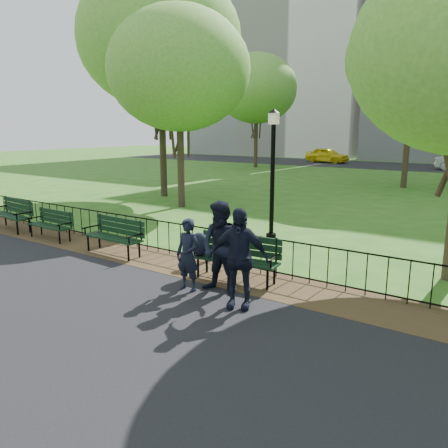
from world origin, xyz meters
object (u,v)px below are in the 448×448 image
Objects in this scene: taxi at (327,155)px; person_left at (188,255)px; park_bench_left_c at (14,211)px; tree_far_c at (415,57)px; person_right at (239,258)px; tree_far_w at (257,89)px; park_bench_left_a at (116,232)px; tree_near_w at (179,70)px; park_bench_main at (219,248)px; tree_mid_w at (160,39)px; park_bench_left_b at (52,221)px; lamppost at (273,170)px; person_mid at (222,248)px.

person_left is at bearing -153.07° from taxi.
park_bench_left_c is 0.20× the size of tree_far_c.
tree_far_w is at bearing 98.80° from person_right.
taxi is at bearing 124.61° from tree_far_c.
park_bench_left_a is 0.20× the size of tree_far_w.
tree_near_w is 13.74m from tree_far_c.
tree_near_w is 4.28× the size of person_right.
park_bench_left_c is 1.06× the size of person_right.
park_bench_main is at bearing 116.69° from person_right.
park_bench_main is 0.98m from person_left.
park_bench_left_a is 0.99× the size of person_right.
tree_mid_w is 5.60× the size of person_right.
park_bench_left_b is 0.18× the size of tree_far_w.
lamppost is at bearing 56.69° from park_bench_left_a.
tree_mid_w is at bearing 131.09° from park_bench_main.
tree_near_w is at bearing 128.46° from park_bench_main.
park_bench_left_c is at bearing -165.89° from taxi.
person_right is (4.63, -1.19, 0.35)m from park_bench_left_a.
park_bench_left_a is 12.38m from tree_mid_w.
tree_mid_w is 14.85m from person_left.
tree_mid_w reaches higher than person_left.
park_bench_main is 0.54× the size of lamppost.
person_mid is (8.94, -0.82, 0.32)m from park_bench_left_c.
tree_mid_w is at bearing 133.60° from person_mid.
tree_near_w is at bearing 94.93° from park_bench_left_b.
person_mid reaches higher than park_bench_left_a.
tree_mid_w is (-8.61, 4.72, 5.26)m from lamppost.
park_bench_left_c is at bearing -113.61° from tree_far_c.
tree_near_w is 28.37m from taxi.
park_bench_left_b is at bearing 172.78° from park_bench_main.
person_right is (1.23, -1.12, 0.26)m from park_bench_main.
park_bench_left_a is 3.49m from person_left.
tree_far_w is at bearing 116.08° from person_left.
tree_far_w is 30.62m from person_mid.
park_bench_left_a is 0.18× the size of tree_mid_w.
park_bench_left_b is 6.80m from lamppost.
tree_far_c is at bearing 48.07° from tree_mid_w.
park_bench_main is at bearing -42.40° from tree_mid_w.
taxi is (-4.75, 34.17, 0.20)m from park_bench_left_b.
park_bench_left_b is 6.84m from person_mid.
park_bench_left_c is 10.83m from tree_mid_w.
park_bench_left_c is 34.23m from taxi.
tree_far_c reaches higher than person_right.
tree_far_w is at bearing 169.91° from taxi.
park_bench_main is 29.80m from tree_far_w.
tree_far_c is at bearing 73.53° from park_bench_left_b.
person_left is (0.16, -19.68, -6.33)m from tree_far_c.
tree_far_w is at bearing 105.52° from tree_mid_w.
person_mid reaches higher than person_left.
taxi is (-2.60, 34.13, 0.11)m from park_bench_left_c.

